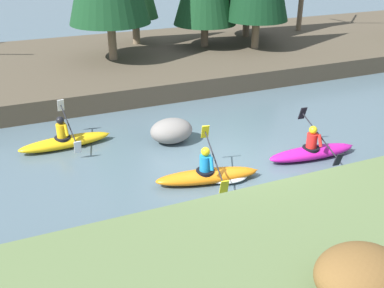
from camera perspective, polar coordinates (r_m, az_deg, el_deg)
ground_plane at (r=12.48m, az=4.60°, el=-2.98°), size 90.00×90.00×0.00m
riverbank_far at (r=21.28m, az=-8.16°, el=10.21°), size 44.00×9.80×0.76m
shrub_clump_nearest at (r=7.63m, az=20.63°, el=-15.29°), size 1.51×1.26×0.82m
kayaker_lead at (r=13.31m, az=15.08°, el=-0.85°), size 2.79×2.07×1.20m
kayaker_middle at (r=11.69m, az=2.48°, el=-3.91°), size 2.79×2.06×1.20m
kayaker_trailing at (r=14.01m, az=-15.77°, el=0.43°), size 2.79×2.07×1.20m
boulder_midstream at (r=13.77m, az=-2.63°, el=1.69°), size 1.32×1.03×0.75m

